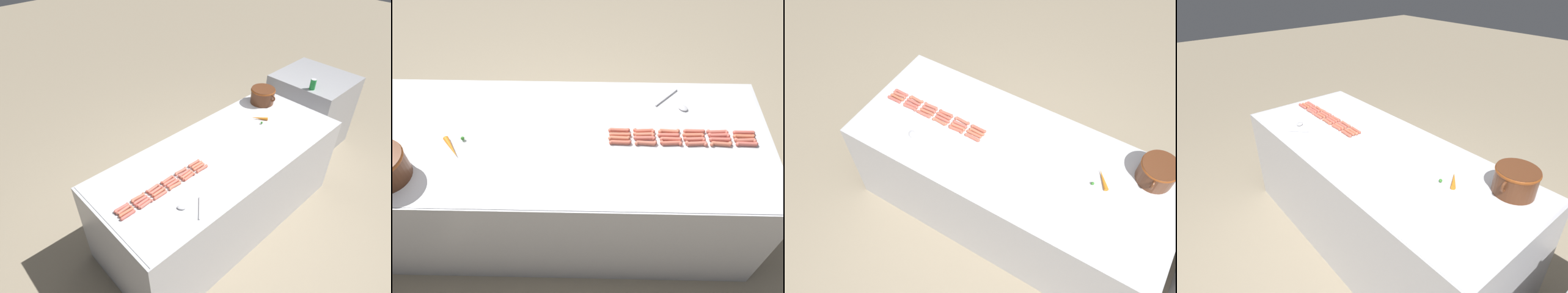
{
  "view_description": "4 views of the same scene",
  "coord_description": "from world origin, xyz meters",
  "views": [
    {
      "loc": [
        1.56,
        -1.81,
        2.78
      ],
      "look_at": [
        -0.13,
        -0.22,
        0.99
      ],
      "focal_mm": 30.88,
      "sensor_mm": 36.0,
      "label": 1
    },
    {
      "loc": [
        -1.47,
        -0.16,
        2.58
      ],
      "look_at": [
        -0.14,
        -0.13,
        0.98
      ],
      "focal_mm": 34.78,
      "sensor_mm": 36.0,
      "label": 2
    },
    {
      "loc": [
        1.59,
        0.68,
        3.26
      ],
      "look_at": [
        0.1,
        -0.22,
        0.92
      ],
      "focal_mm": 36.71,
      "sensor_mm": 36.0,
      "label": 3
    },
    {
      "loc": [
        1.36,
        1.63,
        2.12
      ],
      "look_at": [
        0.02,
        -0.02,
        0.9
      ],
      "focal_mm": 29.69,
      "sensor_mm": 36.0,
      "label": 4
    }
  ],
  "objects": [
    {
      "name": "hot_dog_14",
      "position": [
        0.02,
        -0.76,
        0.91
      ],
      "size": [
        0.03,
        0.13,
        0.03
      ],
      "color": "#CB644A",
      "rests_on": "griddle_counter"
    },
    {
      "name": "griddle_counter",
      "position": [
        0.0,
        0.0,
        0.45
      ],
      "size": [
        1.01,
        2.45,
        0.9
      ],
      "color": "#BCBCC1",
      "rests_on": "ground_plane"
    },
    {
      "name": "bean_pot",
      "position": [
        -0.3,
        0.95,
        0.99
      ],
      "size": [
        0.33,
        0.26,
        0.17
      ],
      "color": "#562D19",
      "rests_on": "griddle_counter"
    },
    {
      "name": "hot_dog_4",
      "position": [
        -0.05,
        -0.47,
        0.91
      ],
      "size": [
        0.03,
        0.13,
        0.03
      ],
      "color": "#C3634E",
      "rests_on": "griddle_counter"
    },
    {
      "name": "hot_dog_21",
      "position": [
        0.05,
        -0.61,
        0.91
      ],
      "size": [
        0.03,
        0.13,
        0.03
      ],
      "color": "#CD684D",
      "rests_on": "griddle_counter"
    },
    {
      "name": "hot_dog_12",
      "position": [
        0.02,
        -1.05,
        0.91
      ],
      "size": [
        0.03,
        0.13,
        0.03
      ],
      "color": "#C76547",
      "rests_on": "griddle_counter"
    },
    {
      "name": "ground_plane",
      "position": [
        0.0,
        0.0,
        0.0
      ],
      "size": [
        20.0,
        20.0,
        0.0
      ],
      "primitive_type": "plane",
      "color": "gray"
    },
    {
      "name": "hot_dog_19",
      "position": [
        0.05,
        -0.9,
        0.91
      ],
      "size": [
        0.03,
        0.13,
        0.03
      ],
      "color": "#BF5F50",
      "rests_on": "griddle_counter"
    },
    {
      "name": "carrot",
      "position": [
        -0.1,
        0.65,
        0.91
      ],
      "size": [
        0.16,
        0.13,
        0.03
      ],
      "color": "orange",
      "rests_on": "griddle_counter"
    },
    {
      "name": "hot_dog_3",
      "position": [
        -0.04,
        -0.62,
        0.91
      ],
      "size": [
        0.03,
        0.13,
        0.03
      ],
      "color": "#C75D49",
      "rests_on": "griddle_counter"
    },
    {
      "name": "hot_dog_15",
      "position": [
        0.02,
        -0.61,
        0.91
      ],
      "size": [
        0.03,
        0.13,
        0.03
      ],
      "color": "#CB5F4F",
      "rests_on": "griddle_counter"
    },
    {
      "name": "hot_dog_7",
      "position": [
        -0.01,
        -0.91,
        0.91
      ],
      "size": [
        0.03,
        0.13,
        0.03
      ],
      "color": "#C75D50",
      "rests_on": "griddle_counter"
    },
    {
      "name": "hot_dog_10",
      "position": [
        -0.01,
        -0.47,
        0.91
      ],
      "size": [
        0.03,
        0.13,
        0.03
      ],
      "color": "#BF5C4E",
      "rests_on": "griddle_counter"
    },
    {
      "name": "hot_dog_8",
      "position": [
        -0.01,
        -0.76,
        0.91
      ],
      "size": [
        0.03,
        0.13,
        0.03
      ],
      "color": "#C6604F",
      "rests_on": "griddle_counter"
    },
    {
      "name": "hot_dog_13",
      "position": [
        0.02,
        -0.91,
        0.91
      ],
      "size": [
        0.03,
        0.13,
        0.03
      ],
      "color": "#C65D50",
      "rests_on": "griddle_counter"
    },
    {
      "name": "hot_dog_20",
      "position": [
        0.05,
        -0.76,
        0.91
      ],
      "size": [
        0.03,
        0.13,
        0.03
      ],
      "color": "#C95F4E",
      "rests_on": "griddle_counter"
    },
    {
      "name": "hot_dog_9",
      "position": [
        -0.01,
        -0.62,
        0.91
      ],
      "size": [
        0.03,
        0.13,
        0.03
      ],
      "color": "#C45D4B",
      "rests_on": "griddle_counter"
    },
    {
      "name": "hot_dog_1",
      "position": [
        -0.04,
        -0.91,
        0.91
      ],
      "size": [
        0.03,
        0.13,
        0.03
      ],
      "color": "#C6674D",
      "rests_on": "griddle_counter"
    },
    {
      "name": "hot_dog_18",
      "position": [
        0.05,
        -1.06,
        0.91
      ],
      "size": [
        0.03,
        0.13,
        0.03
      ],
      "color": "#C15A4E",
      "rests_on": "griddle_counter"
    },
    {
      "name": "hot_dog_0",
      "position": [
        -0.04,
        -1.06,
        0.91
      ],
      "size": [
        0.03,
        0.13,
        0.03
      ],
      "color": "#C15C50",
      "rests_on": "griddle_counter"
    },
    {
      "name": "serving_spoon",
      "position": [
        0.29,
        -0.7,
        0.9
      ],
      "size": [
        0.22,
        0.22,
        0.02
      ],
      "color": "#B7B7BC",
      "rests_on": "griddle_counter"
    },
    {
      "name": "hot_dog_5",
      "position": [
        -0.04,
        -0.32,
        0.91
      ],
      "size": [
        0.03,
        0.13,
        0.03
      ],
      "color": "#C45B47",
      "rests_on": "griddle_counter"
    },
    {
      "name": "hot_dog_22",
      "position": [
        0.05,
        -0.47,
        0.91
      ],
      "size": [
        0.03,
        0.13,
        0.03
      ],
      "color": "#CD5C48",
      "rests_on": "griddle_counter"
    },
    {
      "name": "hot_dog_16",
      "position": [
        0.02,
        -0.46,
        0.91
      ],
      "size": [
        0.03,
        0.13,
        0.03
      ],
      "color": "#C3674D",
      "rests_on": "griddle_counter"
    },
    {
      "name": "hot_dog_2",
      "position": [
        -0.04,
        -0.76,
        0.91
      ],
      "size": [
        0.03,
        0.13,
        0.03
      ],
      "color": "#C56350",
      "rests_on": "griddle_counter"
    },
    {
      "name": "hot_dog_17",
      "position": [
        0.02,
        -0.32,
        0.91
      ],
      "size": [
        0.03,
        0.13,
        0.03
      ],
      "color": "#C76248",
      "rests_on": "griddle_counter"
    },
    {
      "name": "hot_dog_11",
      "position": [
        -0.01,
        -0.32,
        0.91
      ],
      "size": [
        0.03,
        0.13,
        0.03
      ],
      "color": "#C4674B",
      "rests_on": "griddle_counter"
    },
    {
      "name": "hot_dog_23",
      "position": [
        0.05,
        -0.32,
        0.91
      ],
      "size": [
        0.03,
        0.13,
        0.03
      ],
      "color": "#C75D4A",
      "rests_on": "griddle_counter"
    },
    {
      "name": "hot_dog_6",
      "position": [
        -0.01,
        -1.05,
        0.91
      ],
      "size": [
        0.03,
        0.13,
        0.03
      ],
      "color": "#C16451",
      "rests_on": "griddle_counter"
    }
  ]
}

